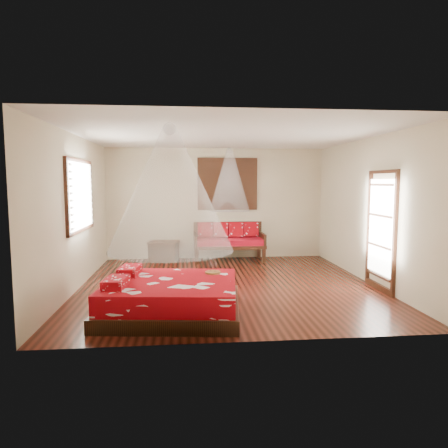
# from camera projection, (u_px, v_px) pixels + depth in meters

# --- Properties ---
(room) EXTENTS (5.54, 5.54, 2.84)m
(room) POSITION_uv_depth(u_px,v_px,m) (227.00, 211.00, 7.46)
(room) COLOR black
(room) RESTS_ON ground
(bed) EXTENTS (2.16, 2.00, 0.63)m
(bed) POSITION_uv_depth(u_px,v_px,m) (171.00, 297.00, 5.90)
(bed) COLOR black
(bed) RESTS_ON floor
(daybed) EXTENTS (1.74, 0.77, 0.94)m
(daybed) POSITION_uv_depth(u_px,v_px,m) (229.00, 240.00, 9.94)
(daybed) COLOR black
(daybed) RESTS_ON floor
(storage_chest) EXTENTS (0.79, 0.64, 0.49)m
(storage_chest) POSITION_uv_depth(u_px,v_px,m) (164.00, 251.00, 9.88)
(storage_chest) COLOR black
(storage_chest) RESTS_ON floor
(shutter_panel) EXTENTS (1.52, 0.06, 1.32)m
(shutter_panel) POSITION_uv_depth(u_px,v_px,m) (227.00, 184.00, 10.13)
(shutter_panel) COLOR black
(shutter_panel) RESTS_ON wall_back
(window_left) EXTENTS (0.10, 1.74, 1.34)m
(window_left) POSITION_uv_depth(u_px,v_px,m) (81.00, 196.00, 7.37)
(window_left) COLOR black
(window_left) RESTS_ON wall_left
(glazed_door) EXTENTS (0.08, 1.02, 2.16)m
(glazed_door) POSITION_uv_depth(u_px,v_px,m) (381.00, 231.00, 7.16)
(glazed_door) COLOR black
(glazed_door) RESTS_ON floor
(wine_tray) EXTENTS (0.25, 0.25, 0.20)m
(wine_tray) POSITION_uv_depth(u_px,v_px,m) (213.00, 270.00, 6.35)
(wine_tray) COLOR brown
(wine_tray) RESTS_ON bed
(mosquito_net_main) EXTENTS (1.83, 1.83, 1.80)m
(mosquito_net_main) POSITION_uv_depth(u_px,v_px,m) (170.00, 189.00, 5.74)
(mosquito_net_main) COLOR white
(mosquito_net_main) RESTS_ON ceiling
(mosquito_net_daybed) EXTENTS (0.99, 0.99, 1.50)m
(mosquito_net_daybed) POSITION_uv_depth(u_px,v_px,m) (229.00, 180.00, 9.65)
(mosquito_net_daybed) COLOR white
(mosquito_net_daybed) RESTS_ON ceiling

